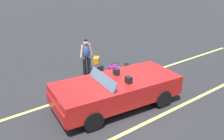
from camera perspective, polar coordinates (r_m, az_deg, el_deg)
The scene contains 9 objects.
ground_plane at distance 8.11m, azimuth 1.10°, elevation -8.44°, with size 80.00×80.00×0.00m, color #28282B.
lot_line_near at distance 9.10m, azimuth -4.26°, elevation -4.82°, with size 18.00×0.12×0.01m, color #EAE066.
lot_line_mid at distance 7.28m, azimuth 7.62°, elevation -12.64°, with size 18.00×0.12×0.01m, color #EAE066.
convertible_car at distance 7.73m, azimuth -0.20°, elevation -5.10°, with size 4.31×2.22×1.24m.
suitcase_large_black at distance 9.51m, azimuth -3.68°, elevation -1.10°, with size 0.50×0.34×0.74m.
suitcase_medium_bright at distance 10.79m, azimuth -3.78°, elevation 1.49°, with size 0.44×0.46×0.62m.
suitcase_small_carryon at distance 10.28m, azimuth 3.49°, elevation 0.06°, with size 0.37×0.39×0.50m.
duffel_bag at distance 10.72m, azimuth 0.74°, elevation 0.54°, with size 0.59×0.70×0.34m.
traveler_person at distance 9.90m, azimuth -6.14°, elevation 3.29°, with size 0.60×0.23×1.65m.
Camera 1 is at (4.28, 5.48, 4.17)m, focal length 38.27 mm.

